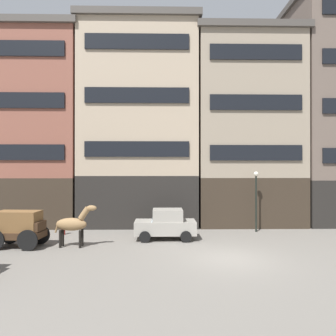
% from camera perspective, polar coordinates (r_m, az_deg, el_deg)
% --- Properties ---
extents(ground_plane, '(120.00, 120.00, 0.00)m').
position_cam_1_polar(ground_plane, '(15.17, 11.77, -16.59)').
color(ground_plane, slate).
extents(building_far_left, '(7.46, 7.40, 15.10)m').
position_cam_1_polar(building_far_left, '(26.65, -22.86, 6.93)').
color(building_far_left, '#33281E').
rests_on(building_far_left, ground_plane).
extents(building_center_left, '(9.28, 7.40, 15.72)m').
position_cam_1_polar(building_center_left, '(24.88, -5.26, 8.13)').
color(building_center_left, black).
rests_on(building_center_left, ground_plane).
extents(building_center_right, '(8.35, 7.40, 14.93)m').
position_cam_1_polar(building_center_right, '(25.64, 14.11, 7.01)').
color(building_center_right, '#33281E').
rests_on(building_center_right, ground_plane).
extents(cargo_wagon, '(3.00, 1.70, 1.98)m').
position_cam_1_polar(cargo_wagon, '(18.50, -26.60, -9.94)').
color(cargo_wagon, '#3D2819').
rests_on(cargo_wagon, ground_plane).
extents(draft_horse, '(2.35, 0.72, 2.30)m').
position_cam_1_polar(draft_horse, '(17.43, -17.68, -10.14)').
color(draft_horse, '#937047').
rests_on(draft_horse, ground_plane).
extents(sedan_dark, '(3.71, 1.88, 1.83)m').
position_cam_1_polar(sedan_dark, '(18.52, -0.43, -10.69)').
color(sedan_dark, gray).
rests_on(sedan_dark, ground_plane).
extents(streetlamp_curbside, '(0.32, 0.32, 4.12)m').
position_cam_1_polar(streetlamp_curbside, '(21.30, 16.49, -4.54)').
color(streetlamp_curbside, black).
rests_on(streetlamp_curbside, ground_plane).
extents(fire_hydrant_curbside, '(0.24, 0.24, 0.83)m').
position_cam_1_polar(fire_hydrant_curbside, '(21.00, -19.38, -10.78)').
color(fire_hydrant_curbside, maroon).
rests_on(fire_hydrant_curbside, ground_plane).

